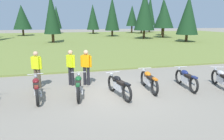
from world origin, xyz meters
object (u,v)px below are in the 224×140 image
object	(u,v)px
motorcycle_navy	(186,79)
rider_checking_bike	(37,67)
rider_near_row_end	(71,65)
motorcycle_orange	(149,80)
motorcycle_silver	(222,79)
motorcycle_british_green	(79,86)
motorcycle_black	(119,86)
rider_with_back_turned	(86,65)
motorcycle_maroon	(36,88)

from	to	relation	value
motorcycle_navy	rider_checking_bike	xyz separation A→B (m)	(-6.46, 1.80, 0.51)
rider_near_row_end	rider_checking_bike	bearing A→B (deg)	-179.92
motorcycle_orange	motorcycle_silver	world-z (taller)	same
motorcycle_orange	rider_checking_bike	xyz separation A→B (m)	(-4.72, 1.64, 0.51)
motorcycle_british_green	rider_near_row_end	xyz separation A→B (m)	(-0.16, 1.63, 0.51)
motorcycle_black	motorcycle_orange	bearing A→B (deg)	14.74
rider_with_back_turned	rider_near_row_end	distance (m)	0.72
motorcycle_silver	rider_with_back_turned	size ratio (longest dim) A/B	1.22
rider_checking_bike	rider_near_row_end	bearing A→B (deg)	0.08
motorcycle_maroon	rider_with_back_turned	bearing A→B (deg)	32.15
motorcycle_black	motorcycle_navy	bearing A→B (deg)	4.10
rider_checking_bike	rider_near_row_end	size ratio (longest dim) A/B	1.00
motorcycle_black	motorcycle_silver	bearing A→B (deg)	-3.00
motorcycle_maroon	motorcycle_british_green	distance (m)	1.61
motorcycle_maroon	motorcycle_british_green	world-z (taller)	same
motorcycle_british_green	motorcycle_black	distance (m)	1.61
motorcycle_black	motorcycle_navy	distance (m)	3.24
rider_checking_bike	motorcycle_navy	bearing A→B (deg)	-15.55
rider_checking_bike	rider_near_row_end	xyz separation A→B (m)	(1.51, 0.00, 0.00)
motorcycle_black	rider_checking_bike	world-z (taller)	rider_checking_bike
rider_near_row_end	motorcycle_orange	bearing A→B (deg)	-27.05
motorcycle_navy	rider_with_back_turned	bearing A→B (deg)	159.08
motorcycle_navy	rider_near_row_end	xyz separation A→B (m)	(-4.95, 1.80, 0.51)
motorcycle_navy	rider_checking_bike	world-z (taller)	rider_checking_bike
motorcycle_navy	motorcycle_maroon	bearing A→B (deg)	177.49
motorcycle_maroon	motorcycle_british_green	xyz separation A→B (m)	(1.61, -0.11, 0.00)
motorcycle_maroon	rider_with_back_turned	world-z (taller)	rider_with_back_turned
motorcycle_british_green	rider_checking_bike	size ratio (longest dim) A/B	1.25
motorcycle_black	motorcycle_orange	distance (m)	1.54
motorcycle_british_green	rider_near_row_end	distance (m)	1.71
motorcycle_silver	rider_near_row_end	size ratio (longest dim) A/B	1.22
motorcycle_maroon	motorcycle_orange	bearing A→B (deg)	-1.48
motorcycle_british_green	rider_with_back_turned	bearing A→B (deg)	69.74
motorcycle_orange	motorcycle_black	bearing A→B (deg)	-165.26
motorcycle_maroon	motorcycle_orange	distance (m)	4.66
motorcycle_orange	motorcycle_navy	xyz separation A→B (m)	(1.74, -0.16, 0.00)
motorcycle_orange	motorcycle_silver	size ratio (longest dim) A/B	1.03
motorcycle_maroon	motorcycle_british_green	bearing A→B (deg)	-3.87
motorcycle_navy	rider_near_row_end	bearing A→B (deg)	160.03
motorcycle_navy	motorcycle_silver	xyz separation A→B (m)	(1.51, -0.48, 0.00)
motorcycle_orange	motorcycle_silver	bearing A→B (deg)	-11.13
motorcycle_orange	rider_near_row_end	distance (m)	3.64
motorcycle_black	rider_near_row_end	world-z (taller)	rider_near_row_end
rider_checking_bike	rider_near_row_end	world-z (taller)	same
rider_with_back_turned	motorcycle_black	bearing A→B (deg)	-61.14
motorcycle_british_green	rider_checking_bike	world-z (taller)	rider_checking_bike
motorcycle_silver	motorcycle_maroon	bearing A→B (deg)	174.51
motorcycle_orange	rider_with_back_turned	distance (m)	2.96
motorcycle_maroon	motorcycle_black	world-z (taller)	same
motorcycle_orange	motorcycle_british_green	bearing A→B (deg)	179.79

